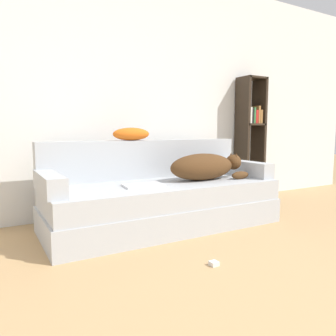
{
  "coord_description": "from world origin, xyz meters",
  "views": [
    {
      "loc": [
        -1.56,
        -0.56,
        0.92
      ],
      "look_at": [
        -0.09,
        2.03,
        0.57
      ],
      "focal_mm": 35.0,
      "sensor_mm": 36.0,
      "label": 1
    }
  ],
  "objects_px": {
    "throw_pillow": "(131,134)",
    "bookshelf": "(251,132)",
    "dog": "(205,167)",
    "power_adapter": "(214,263)",
    "laptop": "(143,185)",
    "couch": "(163,205)"
  },
  "relations": [
    {
      "from": "throw_pillow",
      "to": "dog",
      "type": "bearing_deg",
      "value": -33.16
    },
    {
      "from": "laptop",
      "to": "power_adapter",
      "type": "xyz_separation_m",
      "value": [
        0.11,
        -0.89,
        -0.42
      ]
    },
    {
      "from": "throw_pillow",
      "to": "bookshelf",
      "type": "distance_m",
      "value": 1.81
    },
    {
      "from": "couch",
      "to": "throw_pillow",
      "type": "distance_m",
      "value": 0.78
    },
    {
      "from": "couch",
      "to": "power_adapter",
      "type": "bearing_deg",
      "value": -98.1
    },
    {
      "from": "dog",
      "to": "laptop",
      "type": "xyz_separation_m",
      "value": [
        -0.7,
        -0.04,
        -0.12
      ]
    },
    {
      "from": "laptop",
      "to": "power_adapter",
      "type": "bearing_deg",
      "value": -76.73
    },
    {
      "from": "throw_pillow",
      "to": "bookshelf",
      "type": "xyz_separation_m",
      "value": [
        1.8,
        0.2,
        0.02
      ]
    },
    {
      "from": "couch",
      "to": "throw_pillow",
      "type": "relative_size",
      "value": 5.71
    },
    {
      "from": "laptop",
      "to": "power_adapter",
      "type": "distance_m",
      "value": 0.99
    },
    {
      "from": "couch",
      "to": "power_adapter",
      "type": "relative_size",
      "value": 38.94
    },
    {
      "from": "dog",
      "to": "throw_pillow",
      "type": "relative_size",
      "value": 2.18
    },
    {
      "from": "dog",
      "to": "power_adapter",
      "type": "xyz_separation_m",
      "value": [
        -0.6,
        -0.93,
        -0.54
      ]
    },
    {
      "from": "dog",
      "to": "power_adapter",
      "type": "height_order",
      "value": "dog"
    },
    {
      "from": "bookshelf",
      "to": "power_adapter",
      "type": "xyz_separation_m",
      "value": [
        -1.77,
        -1.54,
        -0.89
      ]
    },
    {
      "from": "dog",
      "to": "throw_pillow",
      "type": "distance_m",
      "value": 0.81
    },
    {
      "from": "dog",
      "to": "laptop",
      "type": "bearing_deg",
      "value": -177.01
    },
    {
      "from": "laptop",
      "to": "couch",
      "type": "bearing_deg",
      "value": 25.88
    },
    {
      "from": "laptop",
      "to": "bookshelf",
      "type": "bearing_deg",
      "value": 25.31
    },
    {
      "from": "couch",
      "to": "power_adapter",
      "type": "distance_m",
      "value": 1.01
    },
    {
      "from": "laptop",
      "to": "bookshelf",
      "type": "xyz_separation_m",
      "value": [
        1.88,
        0.65,
        0.47
      ]
    },
    {
      "from": "throw_pillow",
      "to": "bookshelf",
      "type": "relative_size",
      "value": 0.24
    }
  ]
}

